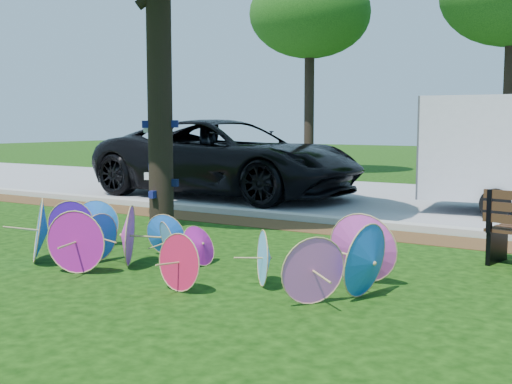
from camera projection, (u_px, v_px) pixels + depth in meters
ground at (132, 279)px, 7.67m from camera, size 90.00×90.00×0.00m
mulch_strip at (307, 227)px, 11.46m from camera, size 90.00×1.00×0.01m
curb at (324, 219)px, 12.04m from camera, size 90.00×0.30×0.12m
street at (400, 200)px, 15.54m from camera, size 90.00×8.00×0.01m
parasol_pile at (173, 242)px, 8.07m from camera, size 5.43×1.75×0.89m
black_van at (227, 158)px, 16.20m from camera, size 7.04×3.34×1.94m
cargo_trailer at (502, 148)px, 13.19m from camera, size 3.21×2.24×2.71m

